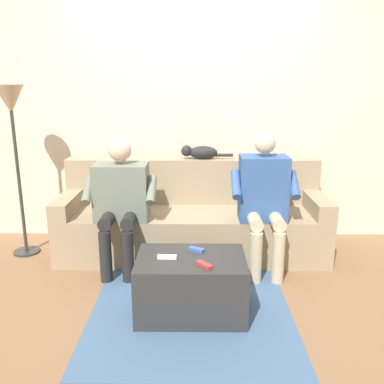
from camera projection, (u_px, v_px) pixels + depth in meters
The scene contains 12 objects.
ground_plane at pixel (192, 288), 3.29m from camera, with size 8.00×8.00×0.00m, color #846042.
back_wall at pixel (193, 109), 4.15m from camera, with size 4.92×0.06×2.62m, color beige.
couch at pixel (192, 222), 3.92m from camera, with size 2.43×0.74×0.86m.
coffee_table at pixel (191, 285), 2.90m from camera, with size 0.75×0.51×0.41m.
person_left_seated at pixel (264, 195), 3.50m from camera, with size 0.55×0.52×1.17m.
person_right_seated at pixel (121, 196), 3.53m from camera, with size 0.61×0.54×1.13m.
cat_on_backrest at pixel (200, 152), 3.98m from camera, with size 0.50×0.14×0.14m.
remote_blue at pixel (196, 250), 2.95m from camera, with size 0.11×0.04×0.02m, color #3860B7.
remote_red at pixel (204, 265), 2.71m from camera, with size 0.13×0.04×0.02m, color #B73333.
remote_white at pixel (167, 257), 2.83m from camera, with size 0.13×0.03×0.03m, color white.
floor_rug at pixel (191, 302), 3.07m from camera, with size 1.41×1.71×0.01m, color #426084.
floor_lamp at pixel (12, 116), 3.64m from camera, with size 0.25×0.25×1.56m.
Camera 1 is at (-0.03, 3.58, 1.59)m, focal length 38.95 mm.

